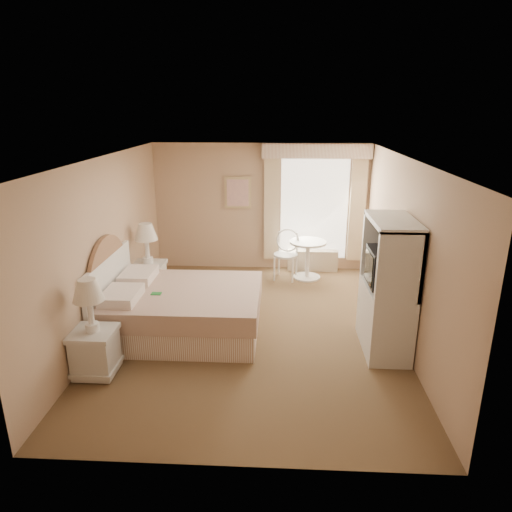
# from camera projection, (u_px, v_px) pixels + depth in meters

# --- Properties ---
(room) EXTENTS (4.21, 5.51, 2.51)m
(room) POSITION_uv_depth(u_px,v_px,m) (252.00, 249.00, 6.41)
(room) COLOR brown
(room) RESTS_ON ground
(window) EXTENTS (2.05, 0.22, 2.51)m
(window) POSITION_uv_depth(u_px,v_px,m) (315.00, 205.00, 8.85)
(window) COLOR white
(window) RESTS_ON room
(framed_art) EXTENTS (0.52, 0.04, 0.62)m
(framed_art) POSITION_uv_depth(u_px,v_px,m) (238.00, 193.00, 8.92)
(framed_art) COLOR tan
(framed_art) RESTS_ON room
(bed) EXTENTS (2.22, 1.75, 1.54)m
(bed) POSITION_uv_depth(u_px,v_px,m) (175.00, 308.00, 6.60)
(bed) COLOR tan
(bed) RESTS_ON room
(nightstand_near) EXTENTS (0.51, 0.51, 1.23)m
(nightstand_near) POSITION_uv_depth(u_px,v_px,m) (94.00, 340.00, 5.50)
(nightstand_near) COLOR silver
(nightstand_near) RESTS_ON room
(nightstand_far) EXTENTS (0.54, 0.54, 1.30)m
(nightstand_far) POSITION_uv_depth(u_px,v_px,m) (149.00, 271.00, 7.77)
(nightstand_far) COLOR silver
(nightstand_far) RESTS_ON room
(round_table) EXTENTS (0.70, 0.70, 0.74)m
(round_table) POSITION_uv_depth(u_px,v_px,m) (308.00, 254.00, 8.68)
(round_table) COLOR white
(round_table) RESTS_ON room
(cafe_chair) EXTENTS (0.55, 0.55, 0.95)m
(cafe_chair) POSITION_uv_depth(u_px,v_px,m) (287.00, 250.00, 8.67)
(cafe_chair) COLOR white
(cafe_chair) RESTS_ON room
(armoire) EXTENTS (0.55, 1.09, 1.81)m
(armoire) POSITION_uv_depth(u_px,v_px,m) (387.00, 297.00, 6.03)
(armoire) COLOR silver
(armoire) RESTS_ON room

